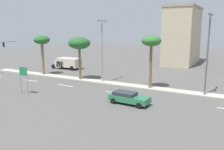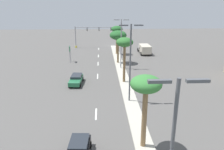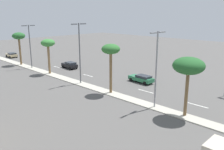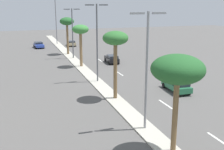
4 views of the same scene
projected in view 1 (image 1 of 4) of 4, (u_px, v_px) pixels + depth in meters
ground_plane at (194, 94)px, 30.87m from camera, size 160.00×160.00×0.00m
lane_stripe_rear at (31, 81)px, 38.41m from camera, size 0.20×2.80×0.01m
lane_stripe_near at (65, 86)px, 35.11m from camera, size 0.20×2.80×0.01m
lane_stripe_trailing at (115, 93)px, 31.25m from camera, size 0.20×2.80×0.01m
directional_road_sign at (23, 75)px, 30.18m from camera, size 0.10×1.31×3.53m
commercial_building at (182, 36)px, 55.38m from camera, size 13.84×6.53×13.15m
palm_tree_mid at (42, 42)px, 42.04m from camera, size 2.80×2.80×6.92m
palm_tree_trailing at (79, 44)px, 37.85m from camera, size 3.54×3.54×6.85m
palm_tree_rear at (151, 43)px, 32.26m from camera, size 2.68×2.68×7.26m
street_lamp_far at (102, 46)px, 36.24m from camera, size 2.90×0.24×9.44m
street_lamp_front at (208, 48)px, 28.93m from camera, size 2.90×0.24×9.96m
sedan_green_center at (128, 98)px, 26.56m from camera, size 2.10×4.64×1.33m
box_truck at (68, 63)px, 49.18m from camera, size 2.66×6.12×2.26m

